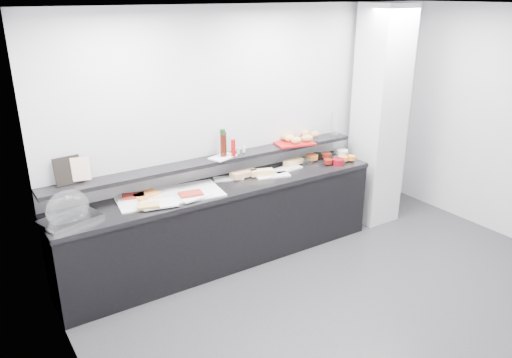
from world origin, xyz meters
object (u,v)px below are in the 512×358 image
sandwich_plate_mid (273,175)px  framed_print (68,171)px  cloche_base (70,219)px  carafe (335,124)px  condiment_tray (223,157)px  bread_tray (294,143)px

sandwich_plate_mid → framed_print: 2.13m
cloche_base → carafe: size_ratio=1.63×
framed_print → carafe: size_ratio=0.87×
sandwich_plate_mid → framed_print: framed_print is taller
condiment_tray → bread_tray: 0.95m
cloche_base → bread_tray: size_ratio=1.10×
cloche_base → condiment_tray: size_ratio=1.67×
sandwich_plate_mid → carafe: carafe is taller
framed_print → condiment_tray: size_ratio=0.89×
carafe → sandwich_plate_mid: bearing=-169.7°
framed_print → condiment_tray: (1.57, -0.09, -0.12)m
sandwich_plate_mid → carafe: (1.05, 0.19, 0.39)m
cloche_base → sandwich_plate_mid: 2.17m
condiment_tray → carafe: bearing=-21.9°
bread_tray → carafe: (0.61, -0.02, 0.14)m
framed_print → cloche_base: bearing=-114.7°
framed_print → bread_tray: (2.52, -0.09, -0.12)m
cloche_base → condiment_tray: bearing=-10.4°
condiment_tray → carafe: carafe is taller
condiment_tray → bread_tray: size_ratio=0.66×
framed_print → bread_tray: size_ratio=0.59×
carafe → framed_print: bearing=178.0°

